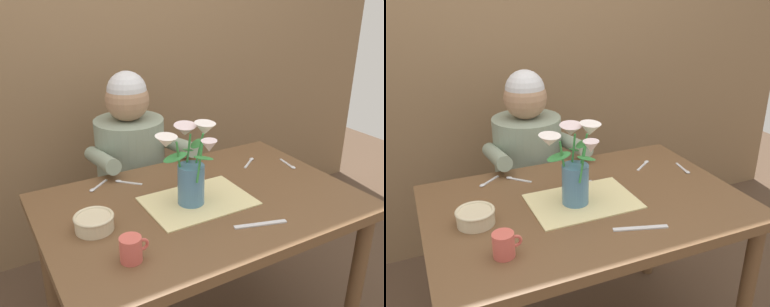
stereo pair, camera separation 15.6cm
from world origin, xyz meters
TOP-DOWN VIEW (x-y plane):
  - wood_panel_backdrop at (0.00, 1.05)m, footprint 4.00×0.10m
  - dining_table at (0.00, 0.00)m, footprint 1.20×0.80m
  - seated_person at (-0.04, 0.62)m, footprint 0.45×0.47m
  - striped_placemat at (-0.02, -0.00)m, footprint 0.40×0.28m
  - flower_vase at (-0.05, 0.00)m, footprint 0.26×0.24m
  - ceramic_bowl at (-0.42, 0.01)m, footprint 0.14×0.14m
  - dinner_knife at (0.09, -0.25)m, footprint 0.19×0.07m
  - coffee_cup at (-0.37, -0.21)m, footprint 0.09×0.07m
  - spoon_0 at (-0.20, 0.29)m, footprint 0.10×0.09m
  - spoon_1 at (0.52, 0.08)m, footprint 0.03×0.12m
  - spoon_2 at (-0.32, 0.30)m, footprint 0.10×0.09m
  - spoon_3 at (0.39, 0.21)m, footprint 0.10×0.08m
  - spoon_4 at (0.01, 0.14)m, footprint 0.12×0.02m

SIDE VIEW (x-z plane):
  - seated_person at x=-0.04m, z-range 0.00..1.13m
  - dining_table at x=0.00m, z-range 0.27..1.01m
  - striped_placemat at x=-0.02m, z-range 0.74..0.74m
  - dinner_knife at x=0.09m, z-range 0.74..0.74m
  - spoon_0 at x=-0.20m, z-range 0.74..0.75m
  - spoon_1 at x=0.52m, z-range 0.74..0.75m
  - spoon_2 at x=-0.32m, z-range 0.74..0.75m
  - spoon_3 at x=0.39m, z-range 0.74..0.75m
  - spoon_4 at x=0.01m, z-range 0.74..0.75m
  - ceramic_bowl at x=-0.42m, z-range 0.74..0.80m
  - coffee_cup at x=-0.37m, z-range 0.74..0.82m
  - flower_vase at x=-0.05m, z-range 0.74..1.05m
  - wood_panel_backdrop at x=0.00m, z-range 0.00..2.50m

